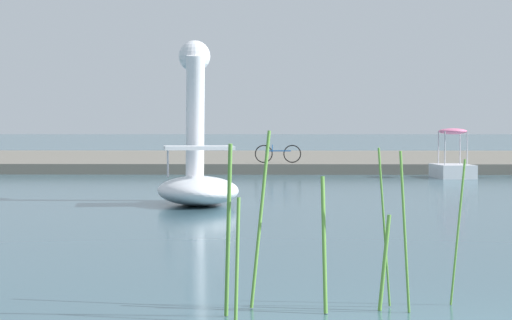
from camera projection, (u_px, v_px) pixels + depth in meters
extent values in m
cube|color=#6B665B|center=(307.00, 160.00, 46.30)|extent=(123.48, 22.51, 0.37)
ellipsoid|color=white|center=(198.00, 190.00, 21.08)|extent=(2.11, 3.11, 0.61)
cylinder|color=white|center=(195.00, 118.00, 21.95)|extent=(0.52, 0.84, 2.76)
sphere|color=white|center=(195.00, 56.00, 22.10)|extent=(0.80, 0.80, 0.70)
cone|color=yellow|center=(194.00, 57.00, 22.38)|extent=(0.45, 0.53, 0.39)
cube|color=white|center=(199.00, 148.00, 20.82)|extent=(1.58, 1.36, 0.08)
cylinder|color=silver|center=(229.00, 162.00, 20.91)|extent=(0.04, 0.04, 0.60)
cylinder|color=silver|center=(168.00, 162.00, 20.75)|extent=(0.04, 0.04, 0.60)
cube|color=white|center=(452.00, 171.00, 32.82)|extent=(1.26, 2.21, 0.44)
ellipsoid|color=pink|center=(453.00, 131.00, 32.78)|extent=(1.00, 1.21, 0.20)
cylinder|color=#B7B7BF|center=(438.00, 148.00, 33.24)|extent=(0.04, 0.04, 1.09)
cylinder|color=#B7B7BF|center=(460.00, 148.00, 33.27)|extent=(0.04, 0.04, 1.09)
cylinder|color=#B7B7BF|center=(445.00, 148.00, 32.32)|extent=(0.04, 0.04, 1.09)
cylinder|color=#B7B7BF|center=(467.00, 148.00, 32.35)|extent=(0.04, 0.04, 1.09)
torus|color=black|center=(292.00, 154.00, 36.56)|extent=(0.66, 0.08, 0.66)
torus|color=black|center=(264.00, 154.00, 36.52)|extent=(0.66, 0.08, 0.66)
cube|color=#1E59A5|center=(278.00, 151.00, 36.54)|extent=(0.94, 0.10, 0.04)
cylinder|color=#1E59A5|center=(272.00, 148.00, 36.53)|extent=(0.03, 0.03, 0.28)
cylinder|color=#568E38|center=(228.00, 231.00, 8.41)|extent=(0.08, 0.21, 1.48)
cylinder|color=#568E38|center=(384.00, 263.00, 8.78)|extent=(0.12, 0.05, 0.85)
cylinder|color=#568E38|center=(324.00, 244.00, 8.69)|extent=(0.06, 0.18, 1.19)
cylinder|color=#568E38|center=(237.00, 259.00, 8.29)|extent=(0.05, 0.18, 1.03)
cylinder|color=#568E38|center=(260.00, 219.00, 8.93)|extent=(0.19, 0.19, 1.59)
cylinder|color=#568E38|center=(458.00, 232.00, 9.01)|extent=(0.13, 0.08, 1.33)
cylinder|color=#568E38|center=(384.00, 228.00, 8.86)|extent=(0.14, 0.21, 1.43)
cylinder|color=#568E38|center=(405.00, 232.00, 8.63)|extent=(0.11, 0.10, 1.41)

